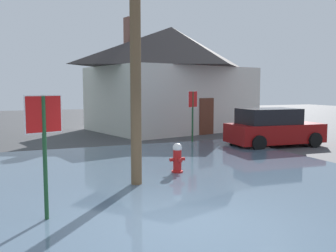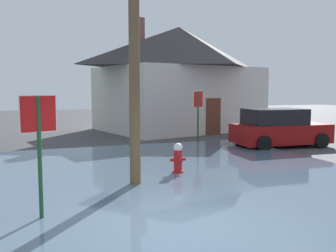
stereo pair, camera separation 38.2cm
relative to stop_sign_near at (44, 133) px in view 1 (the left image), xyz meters
The scene contains 7 objects.
ground_plane 3.21m from the stop_sign_near, 27.27° to the right, with size 80.00×80.00×0.10m, color #424244.
flood_puddle 3.80m from the stop_sign_near, 42.77° to the left, with size 13.70×12.41×0.07m, color #4C6075.
stop_sign_near is the anchor object (origin of this frame).
fire_hydrant 4.96m from the stop_sign_near, 34.83° to the left, with size 0.47×0.40×0.94m.
stop_sign_far 10.92m from the stop_sign_near, 49.12° to the left, with size 0.66×0.41×2.42m.
house 16.60m from the stop_sign_near, 58.74° to the left, with size 10.80×8.98×6.71m.
parked_car 11.86m from the stop_sign_near, 31.60° to the left, with size 4.21×2.29×1.66m.
Camera 1 is at (-2.93, -6.12, 2.55)m, focal length 40.51 mm.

